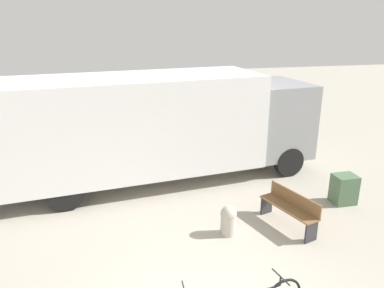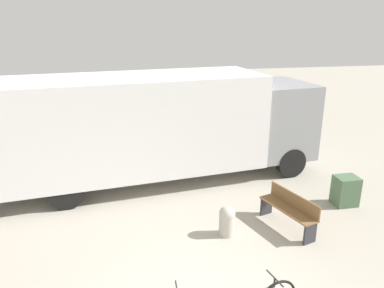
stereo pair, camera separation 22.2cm
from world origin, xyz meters
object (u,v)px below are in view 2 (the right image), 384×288
at_px(bollard_near_bench, 227,220).
at_px(park_bench, 290,209).
at_px(utility_box, 345,191).
at_px(delivery_truck, 161,123).

bearing_deg(bollard_near_bench, park_bench, 0.71).
bearing_deg(bollard_near_bench, utility_box, 12.78).
xyz_separation_m(delivery_truck, utility_box, (4.48, -2.64, -1.36)).
distance_m(delivery_truck, park_bench, 4.43).
bearing_deg(park_bench, bollard_near_bench, 73.37).
bearing_deg(delivery_truck, bollard_near_bench, -79.90).
xyz_separation_m(park_bench, utility_box, (1.94, 0.76, -0.09)).
relative_size(delivery_truck, park_bench, 5.86).
bearing_deg(delivery_truck, park_bench, -59.88).
height_order(bollard_near_bench, utility_box, utility_box).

